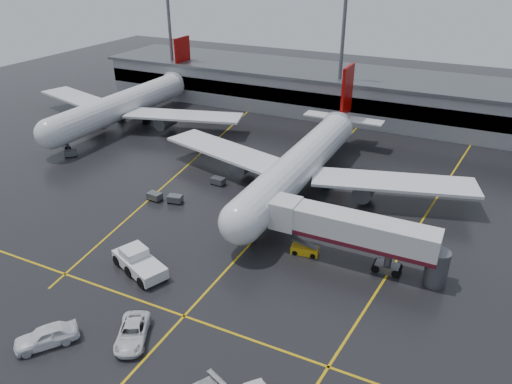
% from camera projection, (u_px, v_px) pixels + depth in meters
% --- Properties ---
extents(ground, '(220.00, 220.00, 0.00)m').
position_uv_depth(ground, '(276.00, 216.00, 65.08)').
color(ground, black).
rests_on(ground, ground).
extents(apron_line_centre, '(0.25, 90.00, 0.02)m').
position_uv_depth(apron_line_centre, '(276.00, 216.00, 65.07)').
color(apron_line_centre, gold).
rests_on(apron_line_centre, ground).
extents(apron_line_stop, '(60.00, 0.25, 0.02)m').
position_uv_depth(apron_line_stop, '(184.00, 316.00, 47.42)').
color(apron_line_stop, gold).
rests_on(apron_line_stop, ground).
extents(apron_line_left, '(9.99, 69.35, 0.02)m').
position_uv_depth(apron_line_left, '(190.00, 163.00, 80.94)').
color(apron_line_left, gold).
rests_on(apron_line_left, ground).
extents(apron_line_right, '(7.57, 69.64, 0.02)m').
position_uv_depth(apron_line_right, '(428.00, 212.00, 66.05)').
color(apron_line_right, gold).
rests_on(apron_line_right, ground).
extents(terminal, '(122.00, 19.00, 8.60)m').
position_uv_depth(terminal, '(370.00, 96.00, 101.61)').
color(terminal, gray).
rests_on(terminal, ground).
extents(light_mast_left, '(3.00, 1.20, 25.45)m').
position_uv_depth(light_mast_left, '(170.00, 34.00, 109.92)').
color(light_mast_left, '#595B60').
rests_on(light_mast_left, ground).
extents(light_mast_mid, '(3.00, 1.20, 25.45)m').
position_uv_depth(light_mast_mid, '(342.00, 48.00, 94.24)').
color(light_mast_mid, '#595B60').
rests_on(light_mast_mid, ground).
extents(main_airliner, '(48.80, 45.60, 14.10)m').
position_uv_depth(main_airliner, '(304.00, 161.00, 70.97)').
color(main_airliner, silver).
rests_on(main_airliner, ground).
extents(second_airliner, '(48.80, 45.60, 14.10)m').
position_uv_depth(second_airliner, '(127.00, 103.00, 97.06)').
color(second_airliner, silver).
rests_on(second_airliner, ground).
extents(jet_bridge, '(19.90, 3.40, 6.05)m').
position_uv_depth(jet_bridge, '(353.00, 232.00, 53.84)').
color(jet_bridge, silver).
rests_on(jet_bridge, ground).
extents(pushback_tractor, '(7.81, 5.44, 2.59)m').
position_uv_depth(pushback_tractor, '(139.00, 262.00, 53.69)').
color(pushback_tractor, silver).
rests_on(pushback_tractor, ground).
extents(belt_loader, '(3.34, 1.90, 2.01)m').
position_uv_depth(belt_loader, '(305.00, 250.00, 56.85)').
color(belt_loader, '#CC990E').
rests_on(belt_loader, ground).
extents(service_van_a, '(4.85, 6.13, 1.55)m').
position_uv_depth(service_van_a, '(132.00, 333.00, 44.27)').
color(service_van_a, white).
rests_on(service_van_a, ground).
extents(service_van_d, '(5.10, 5.69, 1.87)m').
position_uv_depth(service_van_d, '(46.00, 336.00, 43.70)').
color(service_van_d, white).
rests_on(service_van_d, ground).
extents(baggage_cart_a, '(2.22, 1.67, 1.12)m').
position_uv_depth(baggage_cart_a, '(175.00, 199.00, 68.13)').
color(baggage_cart_a, '#595B60').
rests_on(baggage_cart_a, ground).
extents(baggage_cart_b, '(2.11, 1.48, 1.12)m').
position_uv_depth(baggage_cart_b, '(155.00, 196.00, 68.84)').
color(baggage_cart_b, '#595B60').
rests_on(baggage_cart_b, ground).
extents(baggage_cart_c, '(2.09, 1.45, 1.12)m').
position_uv_depth(baggage_cart_c, '(218.00, 181.00, 73.34)').
color(baggage_cart_c, '#595B60').
rests_on(baggage_cart_c, ground).
extents(baggage_cart_d, '(2.35, 1.98, 1.12)m').
position_uv_depth(baggage_cart_d, '(62.00, 137.00, 90.05)').
color(baggage_cart_d, '#595B60').
rests_on(baggage_cart_d, ground).
extents(baggage_cart_e, '(2.35, 2.31, 1.12)m').
position_uv_depth(baggage_cart_e, '(70.00, 153.00, 83.11)').
color(baggage_cart_e, '#595B60').
rests_on(baggage_cart_e, ground).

